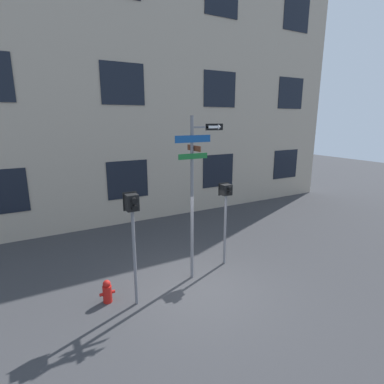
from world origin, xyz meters
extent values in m
plane|color=#38383A|center=(0.00, 0.00, 0.00)|extent=(60.00, 60.00, 0.00)
cube|color=tan|center=(0.00, 6.66, 6.01)|extent=(24.00, 0.60, 12.02)
cube|color=black|center=(-4.80, 6.34, 2.00)|extent=(1.83, 0.03, 1.67)
cube|color=black|center=(0.00, 6.34, 2.00)|extent=(1.83, 0.03, 1.67)
cube|color=black|center=(4.80, 6.34, 2.00)|extent=(1.83, 0.03, 1.67)
cube|color=black|center=(9.60, 6.34, 2.00)|extent=(1.83, 0.03, 1.67)
cube|color=black|center=(0.00, 6.34, 6.01)|extent=(1.83, 0.03, 1.67)
cube|color=black|center=(4.80, 6.34, 6.01)|extent=(1.83, 0.03, 1.67)
cube|color=black|center=(9.60, 6.34, 6.01)|extent=(1.83, 0.03, 1.67)
cube|color=black|center=(9.60, 6.34, 10.02)|extent=(1.83, 0.03, 1.67)
cylinder|color=slate|center=(0.11, 0.71, 2.35)|extent=(0.09, 0.09, 4.70)
cube|color=slate|center=(0.46, 0.71, 4.39)|extent=(0.70, 0.05, 0.05)
cube|color=#14478C|center=(0.11, 0.65, 4.09)|extent=(1.07, 0.02, 0.19)
cube|color=brown|center=(0.17, 0.71, 3.84)|extent=(0.02, 0.70, 0.15)
cube|color=#196B2D|center=(0.11, 0.65, 3.63)|extent=(0.88, 0.02, 0.15)
cube|color=black|center=(0.81, 0.70, 4.39)|extent=(0.56, 0.02, 0.18)
cube|color=white|center=(0.77, 0.68, 4.39)|extent=(0.32, 0.01, 0.07)
cone|color=white|center=(0.97, 0.68, 4.39)|extent=(0.10, 0.14, 0.14)
cylinder|color=slate|center=(-1.76, 0.25, 1.25)|extent=(0.08, 0.08, 2.50)
cube|color=black|center=(-1.76, 0.25, 2.69)|extent=(0.29, 0.26, 0.39)
cube|color=black|center=(-1.76, 0.39, 2.69)|extent=(0.35, 0.02, 0.45)
cylinder|color=black|center=(-1.76, 0.06, 2.78)|extent=(0.14, 0.12, 0.14)
cylinder|color=black|center=(-1.76, 0.06, 2.60)|extent=(0.14, 0.12, 0.14)
cylinder|color=orange|center=(-1.76, 0.11, 2.78)|extent=(0.11, 0.01, 0.11)
cylinder|color=slate|center=(1.47, 0.98, 1.16)|extent=(0.08, 0.08, 2.31)
cube|color=black|center=(1.47, 0.98, 2.48)|extent=(0.31, 0.26, 0.33)
cube|color=black|center=(1.47, 1.12, 2.48)|extent=(0.37, 0.02, 0.39)
cylinder|color=black|center=(1.47, 0.79, 2.55)|extent=(0.12, 0.12, 0.12)
cylinder|color=black|center=(1.47, 0.79, 2.41)|extent=(0.12, 0.12, 0.12)
cylinder|color=orange|center=(1.47, 0.84, 2.55)|extent=(0.09, 0.01, 0.09)
cylinder|color=red|center=(-2.39, 0.68, 0.23)|extent=(0.23, 0.23, 0.45)
sphere|color=red|center=(-2.39, 0.68, 0.52)|extent=(0.20, 0.20, 0.20)
cylinder|color=red|center=(-2.55, 0.68, 0.25)|extent=(0.08, 0.08, 0.08)
cylinder|color=red|center=(-2.24, 0.68, 0.25)|extent=(0.08, 0.08, 0.08)
camera|label=1|loc=(-3.82, -6.36, 4.60)|focal=28.00mm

